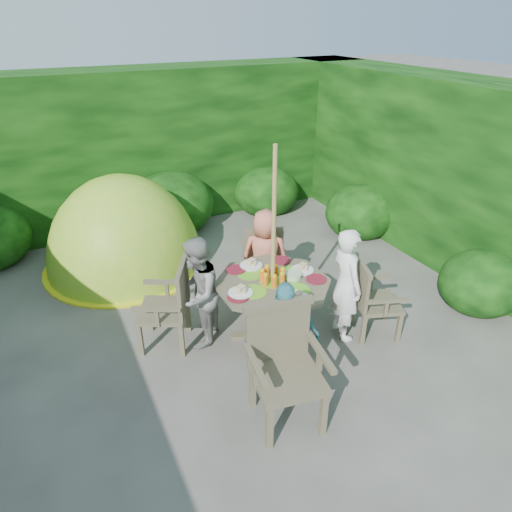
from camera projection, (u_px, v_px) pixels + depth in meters
name	position (u px, v px, depth m)	size (l,w,h in m)	color
ground	(212.00, 353.00, 4.93)	(60.00, 60.00, 0.00)	#4E4B45
hedge_enclosure	(166.00, 204.00, 5.39)	(9.00, 9.00, 2.50)	black
patio_table	(273.00, 291.00, 4.89)	(1.64, 1.64, 0.88)	#48412F
parasol_pole	(273.00, 251.00, 4.66)	(0.04, 0.04, 2.20)	olive
garden_chair_right	(371.00, 298.00, 5.04)	(0.61, 0.65, 0.88)	#48412F
garden_chair_left	(170.00, 305.00, 4.86)	(0.70, 0.73, 0.95)	#48412F
garden_chair_back	(263.00, 255.00, 5.93)	(0.66, 0.62, 0.88)	#48412F
garden_chair_front	(284.00, 364.00, 3.96)	(0.71, 0.65, 1.06)	#48412F
child_right	(346.00, 285.00, 4.93)	(0.48, 0.31, 1.31)	white
child_left	(198.00, 293.00, 4.83)	(0.61, 0.48, 1.26)	gray
child_back	(265.00, 257.00, 5.60)	(0.59, 0.39, 1.21)	#CF7055
child_front	(282.00, 339.00, 4.20)	(0.71, 0.29, 1.21)	teal
dome_tent	(128.00, 264.00, 6.67)	(2.66, 2.66, 2.66)	#7EC025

